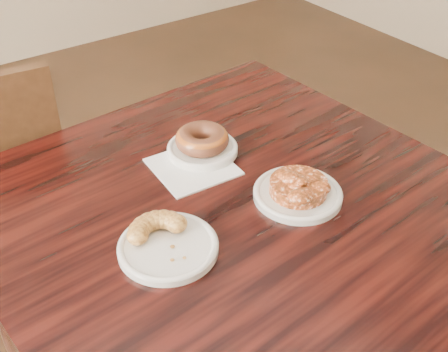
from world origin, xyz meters
TOP-DOWN VIEW (x-y plane):
  - cafe_table at (0.14, -0.03)m, footprint 0.93×0.93m
  - napkin at (0.14, 0.11)m, footprint 0.16×0.16m
  - plate_donut at (0.18, 0.14)m, footprint 0.15×0.15m
  - plate_cruller at (-0.02, -0.06)m, footprint 0.17×0.17m
  - plate_fritter at (0.25, -0.08)m, footprint 0.17×0.17m
  - glazed_donut at (0.18, 0.14)m, footprint 0.11×0.11m
  - apple_fritter at (0.25, -0.08)m, footprint 0.14×0.14m
  - cruller_fragment at (-0.02, -0.06)m, footprint 0.12×0.12m

SIDE VIEW (x-z plane):
  - cafe_table at x=0.14m, z-range 0.00..0.75m
  - napkin at x=0.14m, z-range 0.75..0.75m
  - plate_cruller at x=-0.02m, z-range 0.75..0.76m
  - plate_fritter at x=0.25m, z-range 0.75..0.76m
  - plate_donut at x=0.18m, z-range 0.75..0.77m
  - cruller_fragment at x=-0.02m, z-range 0.76..0.79m
  - apple_fritter at x=0.25m, z-range 0.76..0.80m
  - glazed_donut at x=0.18m, z-range 0.77..0.80m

